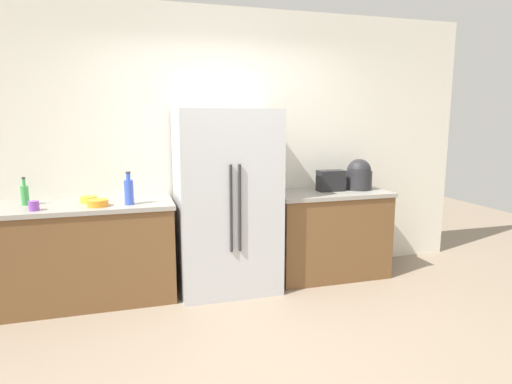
# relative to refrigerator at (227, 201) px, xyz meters

# --- Properties ---
(ground_plane) EXTENTS (11.11, 11.11, 0.00)m
(ground_plane) POSITION_rel_refrigerator_xyz_m (0.06, -1.27, -0.88)
(ground_plane) COLOR gray
(kitchen_back_panel) EXTENTS (5.55, 0.10, 2.77)m
(kitchen_back_panel) POSITION_rel_refrigerator_xyz_m (0.06, 0.42, 0.50)
(kitchen_back_panel) COLOR silver
(kitchen_back_panel) RESTS_ON ground_plane
(counter_left) EXTENTS (1.62, 0.64, 0.91)m
(counter_left) POSITION_rel_refrigerator_xyz_m (-1.32, 0.05, -0.42)
(counter_left) COLOR brown
(counter_left) RESTS_ON ground_plane
(counter_right) EXTENTS (1.22, 0.64, 0.91)m
(counter_right) POSITION_rel_refrigerator_xyz_m (1.12, 0.05, -0.42)
(counter_right) COLOR brown
(counter_right) RESTS_ON ground_plane
(refrigerator) EXTENTS (0.95, 0.72, 1.76)m
(refrigerator) POSITION_rel_refrigerator_xyz_m (0.00, 0.00, 0.00)
(refrigerator) COLOR #B7BABF
(refrigerator) RESTS_ON ground_plane
(toaster) EXTENTS (0.28, 0.15, 0.22)m
(toaster) POSITION_rel_refrigerator_xyz_m (1.14, 0.07, 0.14)
(toaster) COLOR black
(toaster) RESTS_ON counter_right
(rice_cooker) EXTENTS (0.28, 0.28, 0.33)m
(rice_cooker) POSITION_rel_refrigerator_xyz_m (1.47, 0.08, 0.19)
(rice_cooker) COLOR #262628
(rice_cooker) RESTS_ON counter_right
(bottle_a) EXTENTS (0.07, 0.07, 0.25)m
(bottle_a) POSITION_rel_refrigerator_xyz_m (-1.79, 0.16, 0.13)
(bottle_a) COLOR green
(bottle_a) RESTS_ON counter_left
(bottle_b) EXTENTS (0.08, 0.08, 0.29)m
(bottle_b) POSITION_rel_refrigerator_xyz_m (-0.90, -0.08, 0.16)
(bottle_b) COLOR blue
(bottle_b) RESTS_ON counter_left
(cup_a) EXTENTS (0.09, 0.09, 0.07)m
(cup_a) POSITION_rel_refrigerator_xyz_m (-0.94, 0.17, 0.07)
(cup_a) COLOR white
(cup_a) RESTS_ON counter_left
(cup_b) EXTENTS (0.08, 0.08, 0.08)m
(cup_b) POSITION_rel_refrigerator_xyz_m (-1.67, -0.12, 0.08)
(cup_b) COLOR purple
(cup_b) RESTS_ON counter_left
(bowl_a) EXTENTS (0.14, 0.14, 0.06)m
(bowl_a) POSITION_rel_refrigerator_xyz_m (-1.26, 0.11, 0.06)
(bowl_a) COLOR yellow
(bowl_a) RESTS_ON counter_left
(bowl_b) EXTENTS (0.18, 0.18, 0.06)m
(bowl_b) POSITION_rel_refrigerator_xyz_m (-1.17, -0.09, 0.07)
(bowl_b) COLOR orange
(bowl_b) RESTS_ON counter_left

